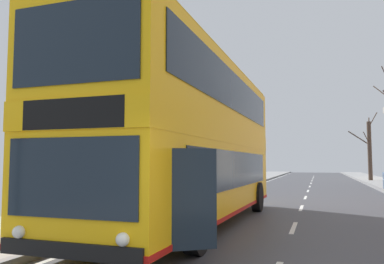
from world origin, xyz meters
The scene contains 2 objects.
double_decker_bus_main centered at (-2.76, 6.99, 2.37)m, with size 3.31×11.27×4.54m.
bare_tree_far_00 centered at (5.20, 36.02, 3.04)m, with size 2.77×2.92×6.50m.
Camera 1 is at (0.69, -3.52, 1.74)m, focal length 36.29 mm.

